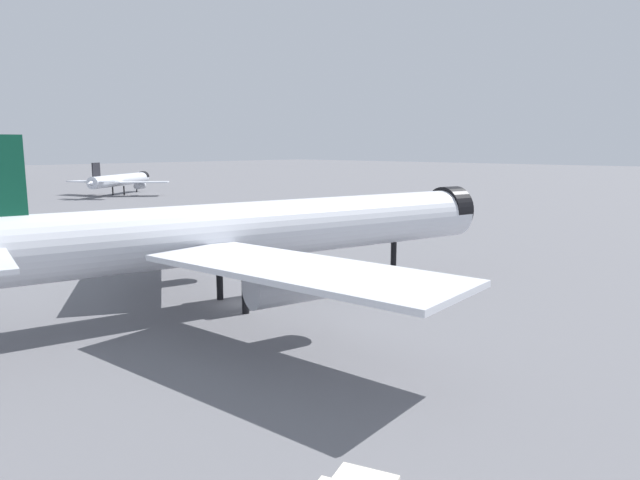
{
  "coord_description": "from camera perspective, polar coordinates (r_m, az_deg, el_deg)",
  "views": [
    {
      "loc": [
        -32.65,
        -41.35,
        14.59
      ],
      "look_at": [
        8.55,
        -2.39,
        5.34
      ],
      "focal_mm": 32.06,
      "sensor_mm": 36.0,
      "label": 1
    }
  ],
  "objects": [
    {
      "name": "ground",
      "position": [
        54.67,
        -8.05,
        -6.31
      ],
      "size": [
        900.0,
        900.0,
        0.0
      ],
      "primitive_type": "plane",
      "color": "slate"
    },
    {
      "name": "airliner_near_gate",
      "position": [
        53.49,
        -6.79,
        0.84
      ],
      "size": [
        58.72,
        52.77,
        15.49
      ],
      "rotation": [
        0.0,
        0.0,
        -0.23
      ],
      "color": "silver",
      "rests_on": "ground"
    },
    {
      "name": "airliner_far_taxiway",
      "position": [
        186.74,
        -19.33,
        5.65
      ],
      "size": [
        32.26,
        28.78,
        10.2
      ],
      "rotation": [
        0.0,
        0.0,
        0.6
      ],
      "color": "silver",
      "rests_on": "ground"
    },
    {
      "name": "baggage_cart_trailing",
      "position": [
        88.77,
        -4.19,
        0.42
      ],
      "size": [
        2.7,
        2.85,
        1.82
      ],
      "rotation": [
        0.0,
        0.0,
        5.24
      ],
      "color": "black",
      "rests_on": "ground"
    },
    {
      "name": "traffic_cone_near_nose",
      "position": [
        85.02,
        -20.59,
        -0.97
      ],
      "size": [
        0.57,
        0.57,
        0.71
      ],
      "primitive_type": "cone",
      "color": "#F2600C",
      "rests_on": "ground"
    }
  ]
}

